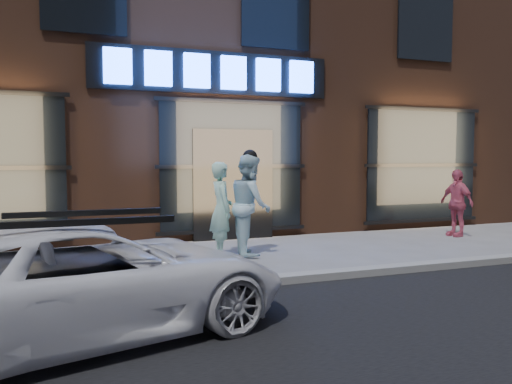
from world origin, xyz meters
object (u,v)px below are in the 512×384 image
man_bowtie (221,209)px  white_suv (87,280)px  man_cap (250,205)px  passerby (456,203)px

man_bowtie → white_suv: man_bowtie is taller
man_cap → white_suv: bearing=148.4°
white_suv → passerby: bearing=-79.6°
passerby → white_suv: (-8.06, -3.88, -0.18)m
man_bowtie → passerby: bearing=-85.8°
man_cap → man_bowtie: bearing=91.8°
man_bowtie → man_cap: bearing=-96.8°
man_cap → passerby: size_ratio=1.22×
man_cap → passerby: bearing=-76.1°
passerby → man_cap: bearing=-90.2°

